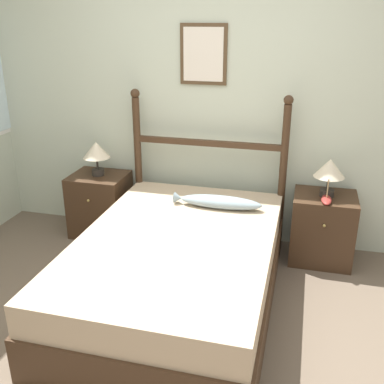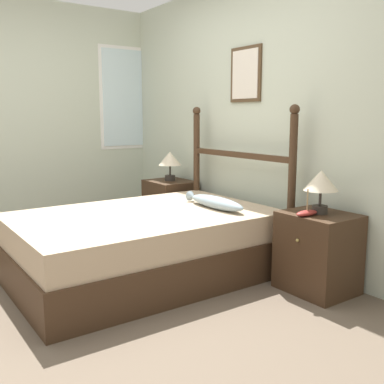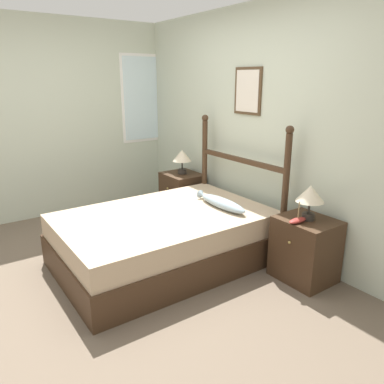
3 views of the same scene
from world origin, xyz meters
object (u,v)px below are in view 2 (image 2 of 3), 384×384
(nightstand_right, at_px, (318,252))
(model_boat, at_px, (307,213))
(nightstand_left, at_px, (170,207))
(table_lamp_left, at_px, (170,160))
(fish_pillow, at_px, (215,202))
(table_lamp_right, at_px, (321,183))
(bed, at_px, (144,245))

(nightstand_right, relative_size, model_boat, 2.90)
(model_boat, bearing_deg, nightstand_left, 176.10)
(nightstand_left, height_order, table_lamp_left, table_lamp_left)
(nightstand_left, relative_size, nightstand_right, 1.00)
(nightstand_right, relative_size, fish_pillow, 0.82)
(table_lamp_left, relative_size, fish_pillow, 0.44)
(fish_pillow, bearing_deg, table_lamp_right, 20.10)
(table_lamp_left, bearing_deg, nightstand_left, -156.40)
(nightstand_left, height_order, nightstand_right, same)
(table_lamp_left, bearing_deg, bed, -41.30)
(table_lamp_right, relative_size, model_boat, 1.56)
(nightstand_right, bearing_deg, table_lamp_left, 179.98)
(table_lamp_left, bearing_deg, nightstand_right, -0.02)
(nightstand_left, xyz_separation_m, table_lamp_left, (0.00, 0.00, 0.52))
(nightstand_right, xyz_separation_m, table_lamp_right, (0.00, -0.01, 0.52))
(bed, height_order, model_boat, model_boat)
(nightstand_right, bearing_deg, fish_pillow, -159.33)
(bed, xyz_separation_m, table_lamp_right, (1.02, 0.89, 0.56))
(bed, distance_m, model_boat, 1.32)
(nightstand_left, height_order, model_boat, model_boat)
(bed, height_order, table_lamp_left, table_lamp_left)
(table_lamp_left, xyz_separation_m, model_boat, (2.04, -0.14, -0.20))
(nightstand_left, bearing_deg, bed, -41.24)
(bed, relative_size, nightstand_left, 3.47)
(bed, bearing_deg, model_boat, 36.55)
(nightstand_left, relative_size, model_boat, 2.90)
(nightstand_left, bearing_deg, model_boat, -3.90)
(nightstand_left, distance_m, nightstand_right, 2.04)
(table_lamp_right, bearing_deg, fish_pillow, -159.90)
(model_boat, relative_size, fish_pillow, 0.28)
(nightstand_right, relative_size, table_lamp_left, 1.85)
(table_lamp_right, distance_m, fish_pillow, 0.92)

